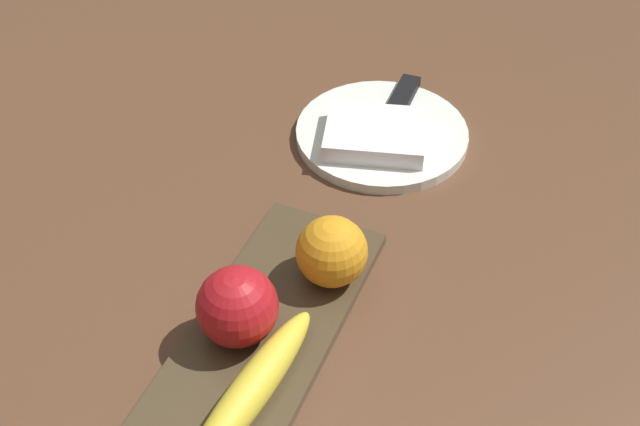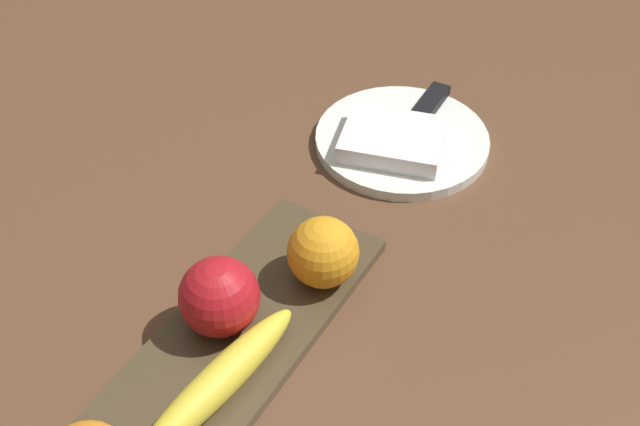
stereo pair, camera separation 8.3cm
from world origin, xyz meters
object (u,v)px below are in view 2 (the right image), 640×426
folded_napkin (393,140)px  apple (219,297)px  orange_near_apple (323,252)px  knife (423,113)px  dinner_plate (402,140)px  banana (219,381)px  fruit_tray (211,367)px

folded_napkin → apple: bearing=-3.2°
orange_near_apple → knife: bearing=-174.2°
dinner_plate → folded_napkin: folded_napkin is taller
banana → dinner_plate: size_ratio=0.94×
banana → apple: bearing=40.7°
orange_near_apple → fruit_tray: bearing=-13.5°
dinner_plate → folded_napkin: (0.03, 0.00, 0.02)m
fruit_tray → banana: size_ratio=2.24×
folded_napkin → knife: 0.08m
apple → banana: (0.06, 0.04, -0.02)m
folded_napkin → knife: size_ratio=0.65×
orange_near_apple → knife: orange_near_apple is taller
banana → folded_napkin: size_ratio=1.68×
apple → orange_near_apple: apple is taller
folded_napkin → knife: folded_napkin is taller
orange_near_apple → dinner_plate: 0.25m
dinner_plate → knife: bearing=175.3°
fruit_tray → dinner_plate: dinner_plate is taller
fruit_tray → folded_napkin: 0.36m
apple → banana: size_ratio=0.39×
knife → fruit_tray: bearing=-2.9°
apple → orange_near_apple: bearing=152.5°
orange_near_apple → folded_napkin: 0.22m
fruit_tray → orange_near_apple: size_ratio=6.18×
orange_near_apple → folded_napkin: bearing=-171.1°
folded_napkin → banana: bearing=4.0°
banana → folded_napkin: 0.38m
knife → folded_napkin: bearing=-5.4°
fruit_tray → orange_near_apple: bearing=166.5°
dinner_plate → knife: 0.05m
banana → orange_near_apple: size_ratio=2.77×
dinner_plate → knife: (-0.05, 0.00, 0.01)m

